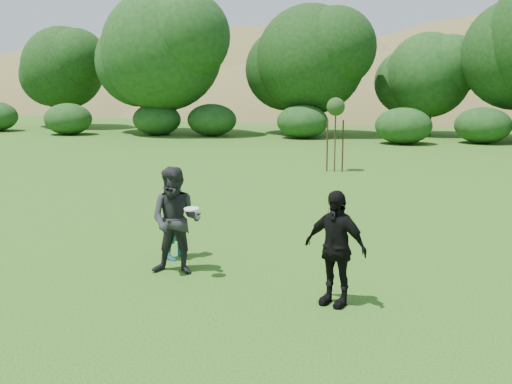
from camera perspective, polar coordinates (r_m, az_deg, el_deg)
ground at (r=11.80m, az=-4.08°, el=-7.77°), size 120.00×120.00×0.00m
player_teal at (r=12.99m, az=-7.16°, el=-1.96°), size 0.55×0.74×1.83m
player_grey at (r=11.98m, az=-7.14°, el=-2.55°), size 1.07×0.88×2.01m
player_black at (r=10.36m, az=7.04°, el=-4.96°), size 1.19×0.82×1.88m
frisbee at (r=11.53m, az=-5.77°, el=-1.51°), size 0.27×0.27×0.05m
sapling at (r=24.83m, az=7.10°, el=7.35°), size 0.70×0.70×2.85m
hillside at (r=80.63m, az=12.62°, el=-1.16°), size 150.00×72.00×52.00m
tree_row at (r=39.23m, az=15.43°, el=11.69°), size 53.92×10.38×9.62m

